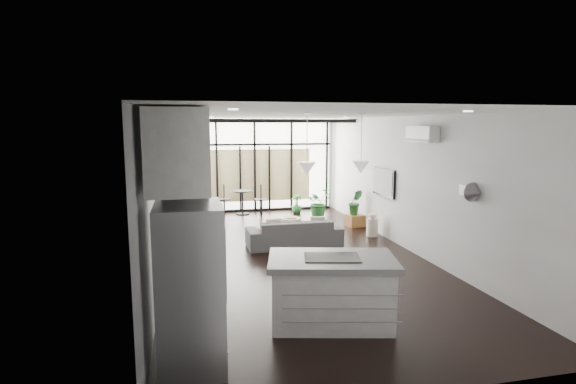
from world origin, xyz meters
name	(u,v)px	position (x,y,z in m)	size (l,w,h in m)	color
floor	(291,254)	(0.00, 0.00, 0.00)	(5.00, 10.00, 0.00)	black
ceiling	(291,116)	(0.00, 0.00, 2.80)	(5.00, 10.00, 0.00)	white
wall_left	(162,191)	(-2.50, 0.00, 1.40)	(0.02, 10.00, 2.80)	silver
wall_right	(406,183)	(2.50, 0.00, 1.40)	(0.02, 10.00, 2.80)	silver
wall_back	(254,165)	(0.00, 5.00, 1.40)	(5.00, 0.02, 2.80)	silver
wall_front	(414,257)	(0.00, -5.00, 1.40)	(5.00, 0.02, 2.80)	silver
glazing	(255,166)	(0.00, 4.88, 1.40)	(5.00, 0.20, 2.80)	black
skylight	(259,120)	(0.00, 4.00, 2.77)	(4.70, 1.90, 0.06)	white
neighbour_building	(255,175)	(0.00, 4.95, 1.10)	(3.50, 0.02, 1.60)	beige
island	(331,291)	(-0.22, -3.27, 0.45)	(1.65, 0.98, 0.90)	white
cooktop	(332,257)	(-0.22, -3.27, 0.91)	(0.72, 0.48, 0.01)	black
fridge	(190,287)	(-2.04, -3.95, 0.90)	(0.70, 0.87, 1.80)	#A0A1A6
appliance_column	(187,252)	(-2.06, -3.15, 1.06)	(0.55, 0.57, 2.12)	white
upper_cabinets	(178,149)	(-2.12, -3.50, 2.35)	(0.62, 1.75, 0.86)	white
pendant_left	(307,168)	(-0.40, -2.65, 2.02)	(0.26, 0.26, 0.18)	white
pendant_right	(361,167)	(0.40, -2.65, 2.02)	(0.26, 0.26, 0.18)	white
sofa	(294,228)	(0.20, 0.61, 0.40)	(2.05, 0.60, 0.80)	#4F4F51
console_bench	(292,238)	(0.13, 0.45, 0.23)	(1.43, 0.36, 0.46)	brown
pouf	(291,226)	(0.39, 1.73, 0.20)	(0.50, 0.50, 0.40)	beige
crate	(355,220)	(2.23, 2.18, 0.15)	(0.41, 0.41, 0.31)	brown
plant_tall	(319,205)	(1.68, 3.65, 0.32)	(0.74, 0.83, 0.64)	#225C27
plant_med	(297,208)	(1.15, 4.17, 0.16)	(0.33, 0.59, 0.33)	#225C27
plant_crate	(355,209)	(2.23, 2.18, 0.46)	(0.37, 0.67, 0.30)	#225C27
milk_can	(372,225)	(2.24, 1.08, 0.27)	(0.27, 0.27, 0.54)	#ECE3C8
bistro_set	(243,202)	(-0.45, 4.44, 0.36)	(1.49, 0.59, 0.71)	black
tv	(384,182)	(2.46, 1.00, 1.30)	(0.05, 1.10, 0.65)	black
ac_unit	(422,134)	(2.38, -0.80, 2.45)	(0.22, 0.90, 0.30)	silver
framed_art	(162,186)	(-2.47, -0.50, 1.55)	(0.04, 0.70, 0.90)	black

